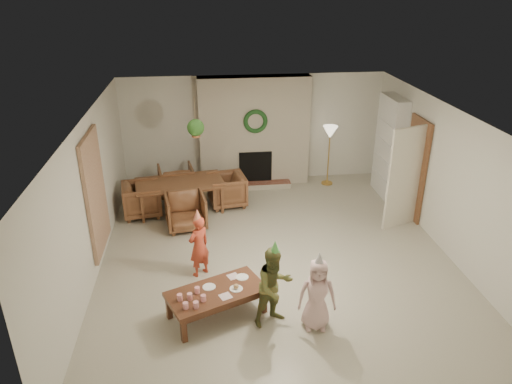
{
  "coord_description": "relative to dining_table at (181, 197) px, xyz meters",
  "views": [
    {
      "loc": [
        -1.18,
        -7.13,
        4.48
      ],
      "look_at": [
        -0.3,
        0.4,
        1.05
      ],
      "focal_mm": 33.52,
      "sensor_mm": 36.0,
      "label": 1
    }
  ],
  "objects": [
    {
      "name": "floor",
      "position": [
        1.69,
        -1.97,
        -0.31
      ],
      "size": [
        7.0,
        7.0,
        0.0
      ],
      "primitive_type": "plane",
      "color": "#B7B29E",
      "rests_on": "ground"
    },
    {
      "name": "ceiling",
      "position": [
        1.69,
        -1.97,
        2.19
      ],
      "size": [
        7.0,
        7.0,
        0.0
      ],
      "primitive_type": "plane",
      "rotation": [
        3.14,
        0.0,
        0.0
      ],
      "color": "white",
      "rests_on": "wall_back"
    },
    {
      "name": "wall_back",
      "position": [
        1.69,
        1.53,
        0.94
      ],
      "size": [
        7.0,
        0.0,
        7.0
      ],
      "primitive_type": "plane",
      "rotation": [
        1.57,
        0.0,
        0.0
      ],
      "color": "silver",
      "rests_on": "floor"
    },
    {
      "name": "wall_front",
      "position": [
        1.69,
        -5.47,
        0.94
      ],
      "size": [
        7.0,
        0.0,
        7.0
      ],
      "primitive_type": "plane",
      "rotation": [
        -1.57,
        0.0,
        0.0
      ],
      "color": "silver",
      "rests_on": "floor"
    },
    {
      "name": "wall_left",
      "position": [
        -1.31,
        -1.97,
        0.94
      ],
      "size": [
        0.0,
        7.0,
        7.0
      ],
      "primitive_type": "plane",
      "rotation": [
        1.57,
        0.0,
        1.57
      ],
      "color": "silver",
      "rests_on": "floor"
    },
    {
      "name": "wall_right",
      "position": [
        4.69,
        -1.97,
        0.94
      ],
      "size": [
        0.0,
        7.0,
        7.0
      ],
      "primitive_type": "plane",
      "rotation": [
        1.57,
        0.0,
        -1.57
      ],
      "color": "silver",
      "rests_on": "floor"
    },
    {
      "name": "fireplace_mass",
      "position": [
        1.69,
        1.33,
        0.94
      ],
      "size": [
        2.5,
        0.4,
        2.5
      ],
      "primitive_type": "cube",
      "color": "#512A15",
      "rests_on": "floor"
    },
    {
      "name": "fireplace_hearth",
      "position": [
        1.69,
        0.98,
        -0.25
      ],
      "size": [
        1.6,
        0.3,
        0.12
      ],
      "primitive_type": "cube",
      "color": "maroon",
      "rests_on": "floor"
    },
    {
      "name": "fireplace_firebox",
      "position": [
        1.69,
        1.15,
        0.14
      ],
      "size": [
        0.75,
        0.12,
        0.75
      ],
      "primitive_type": "cube",
      "color": "black",
      "rests_on": "floor"
    },
    {
      "name": "fireplace_wreath",
      "position": [
        1.69,
        1.1,
        1.24
      ],
      "size": [
        0.54,
        0.1,
        0.54
      ],
      "primitive_type": "torus",
      "rotation": [
        1.57,
        0.0,
        0.0
      ],
      "color": "#19431D",
      "rests_on": "fireplace_mass"
    },
    {
      "name": "floor_lamp_base",
      "position": [
        3.38,
        1.03,
        -0.3
      ],
      "size": [
        0.26,
        0.26,
        0.03
      ],
      "primitive_type": "cylinder",
      "color": "gold",
      "rests_on": "floor"
    },
    {
      "name": "floor_lamp_post",
      "position": [
        3.38,
        1.03,
        0.34
      ],
      "size": [
        0.03,
        0.03,
        1.26
      ],
      "primitive_type": "cylinder",
      "color": "gold",
      "rests_on": "floor"
    },
    {
      "name": "floor_lamp_shade",
      "position": [
        3.38,
        1.03,
        0.95
      ],
      "size": [
        0.34,
        0.34,
        0.28
      ],
      "primitive_type": "cone",
      "rotation": [
        3.14,
        0.0,
        0.0
      ],
      "color": "beige",
      "rests_on": "floor_lamp_post"
    },
    {
      "name": "bookshelf_carcass",
      "position": [
        4.53,
        0.33,
        0.79
      ],
      "size": [
        0.3,
        1.0,
        2.2
      ],
      "primitive_type": "cube",
      "color": "white",
      "rests_on": "floor"
    },
    {
      "name": "bookshelf_shelf_a",
      "position": [
        4.51,
        0.33,
        0.14
      ],
      "size": [
        0.3,
        0.92,
        0.03
      ],
      "primitive_type": "cube",
      "color": "white",
      "rests_on": "bookshelf_carcass"
    },
    {
      "name": "bookshelf_shelf_b",
      "position": [
        4.51,
        0.33,
        0.54
      ],
      "size": [
        0.3,
        0.92,
        0.03
      ],
      "primitive_type": "cube",
      "color": "white",
      "rests_on": "bookshelf_carcass"
    },
    {
      "name": "bookshelf_shelf_c",
      "position": [
        4.51,
        0.33,
        0.94
      ],
      "size": [
        0.3,
        0.92,
        0.03
      ],
      "primitive_type": "cube",
      "color": "white",
      "rests_on": "bookshelf_carcass"
    },
    {
      "name": "bookshelf_shelf_d",
      "position": [
        4.51,
        0.33,
        1.34
      ],
      "size": [
        0.3,
        0.92,
        0.03
      ],
      "primitive_type": "cube",
      "color": "white",
      "rests_on": "bookshelf_carcass"
    },
    {
      "name": "books_row_lower",
      "position": [
        4.49,
        0.18,
        0.28
      ],
      "size": [
        0.2,
        0.4,
        0.24
      ],
      "primitive_type": "cube",
      "color": "maroon",
      "rests_on": "bookshelf_shelf_a"
    },
    {
      "name": "books_row_mid",
      "position": [
        4.49,
        0.38,
        0.68
      ],
      "size": [
        0.2,
        0.44,
        0.24
      ],
      "primitive_type": "cube",
      "color": "#295499",
      "rests_on": "bookshelf_shelf_b"
    },
    {
      "name": "books_row_upper",
      "position": [
        4.49,
        0.23,
        1.07
      ],
      "size": [
        0.2,
        0.36,
        0.22
      ],
      "primitive_type": "cube",
      "color": "#BC7A28",
      "rests_on": "bookshelf_shelf_c"
    },
    {
      "name": "door_frame",
      "position": [
        4.65,
        -0.77,
        0.71
      ],
      "size": [
        0.05,
        0.86,
        2.04
      ],
      "primitive_type": "cube",
      "color": "brown",
      "rests_on": "floor"
    },
    {
      "name": "door_leaf",
      "position": [
        4.27,
        -1.15,
        0.69
      ],
      "size": [
        0.77,
        0.32,
        2.0
      ],
      "primitive_type": "cube",
      "rotation": [
        0.0,
        0.0,
        -1.22
      ],
      "color": "beige",
      "rests_on": "floor"
    },
    {
      "name": "curtain_panel",
      "position": [
        -1.27,
        -1.77,
        0.94
      ],
      "size": [
        0.06,
        1.2,
        2.0
      ],
      "primitive_type": "cube",
      "color": "tan",
      "rests_on": "wall_left"
    },
    {
      "name": "dining_table",
      "position": [
        0.0,
        0.0,
        0.0
      ],
      "size": [
        1.91,
        1.25,
        0.63
      ],
      "primitive_type": "imported",
      "rotation": [
        0.0,
        0.0,
        0.15
      ],
      "color": "brown",
      "rests_on": "floor"
    },
    {
      "name": "dining_chair_near",
      "position": [
        0.12,
        -0.77,
        0.03
      ],
      "size": [
        0.84,
        0.86,
        0.69
      ],
      "primitive_type": "imported",
      "rotation": [
        0.0,
        0.0,
        0.15
      ],
      "color": "brown",
      "rests_on": "floor"
    },
    {
      "name": "dining_chair_far",
      "position": [
        -0.12,
        0.77,
        0.03
      ],
      "size": [
        0.84,
        0.86,
        0.69
      ],
      "primitive_type": "imported",
      "rotation": [
        0.0,
        0.0,
        3.29
      ],
      "color": "brown",
      "rests_on": "floor"
    },
    {
      "name": "dining_chair_left",
      "position": [
        -0.77,
        -0.12,
        0.03
      ],
      "size": [
        0.86,
        0.84,
        0.69
      ],
      "primitive_type": "imported",
      "rotation": [
        0.0,
        0.0,
        1.72
      ],
      "color": "brown",
      "rests_on": "floor"
    },
    {
      "name": "dining_chair_right",
      "position": [
        0.97,
        0.15,
        0.03
      ],
      "size": [
        0.86,
        0.84,
        0.69
      ],
      "primitive_type": "imported",
      "rotation": [
        0.0,
        0.0,
        -1.42
      ],
      "color": "brown",
      "rests_on": "floor"
    },
    {
      "name": "hanging_plant_cord",
      "position": [
        0.39,
        -0.47,
        1.84
      ],
      "size": [
        0.01,
        0.01,
        0.7
      ],
      "primitive_type": "cylinder",
      "color": "tan",
      "rests_on": "ceiling"
    },
    {
      "name": "hanging_plant_pot",
      "position": [
        0.39,
        -0.47,
        1.49
      ],
      "size": [
        0.16,
        0.16,
        0.12
      ],
      "primitive_type": "cylinder",
      "color": "brown",
      "rests_on": "hanging_plant_cord"
    },
    {
      "name": "hanging_plant_foliage",
      "position": [
        0.39,
        -0.47,
        1.61
      ],
      "size": [
        0.32,
        0.32,
        0.32
      ],
      "primitive_type": "sphere",
      "color": "#24541C",
      "rests_on": "hanging_plant_pot"
    },
    {
      "name": "coffee_table_top",
      "position": [
        0.6,
        -3.49,
        0.08
      ],
      "size": [
        1.53,
        1.17,
        0.06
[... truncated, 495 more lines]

